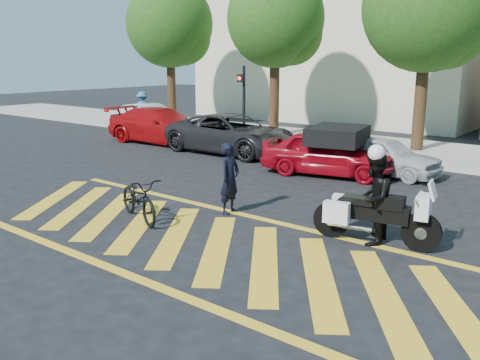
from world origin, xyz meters
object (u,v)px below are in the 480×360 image
Objects in this scene: officer_bike at (230,178)px; parked_far_left at (149,119)px; bicycle at (139,198)px; red_convertible at (328,153)px; parked_mid_right at (383,156)px; officer_moto at (374,198)px; parked_left at (161,126)px; police_motorcycle at (373,214)px; parked_mid_left at (232,134)px.

parked_far_left is at bearing 51.01° from officer_bike.
officer_bike reaches higher than bicycle.
red_convertible is 1.14× the size of parked_mid_right.
officer_moto is 6.23m from parked_mid_right.
parked_far_left is (-10.97, 7.38, -0.12)m from officer_bike.
officer_bike is 0.92× the size of officer_moto.
parked_left is at bearing 50.30° from officer_bike.
police_motorcycle is at bearing -112.79° from parked_far_left.
bicycle is at bearing -169.16° from police_motorcycle.
police_motorcycle is (4.64, 1.81, 0.09)m from bicycle.
parked_left is 1.44× the size of parked_mid_right.
parked_far_left is 1.22× the size of parked_mid_right.
bicycle is 4.98m from police_motorcycle.
police_motorcycle is at bearing -48.84° from bicycle.
parked_mid_left is (-4.64, 1.09, 0.05)m from red_convertible.
police_motorcycle is 6.24m from parked_mid_right.
parked_mid_right is at bearing 2.61° from bicycle.
officer_bike is at bearing -141.38° from parked_mid_left.
bicycle is 7.98m from parked_mid_right.
parked_mid_left is at bearing 33.75° from officer_bike.
parked_mid_right is (-2.27, 5.81, 0.01)m from police_motorcycle.
parked_far_left is 0.84× the size of parked_left.
bicycle is at bearing 158.65° from red_convertible.
parked_mid_left is at bearing 64.79° from red_convertible.
police_motorcycle reaches higher than bicycle.
parked_left is 0.96× the size of parked_mid_left.
parked_far_left is at bearing 77.01° from parked_mid_left.
officer_bike reaches higher than parked_far_left.
police_motorcycle is at bearing -155.25° from parked_mid_right.
police_motorcycle is 10.06m from parked_mid_left.
bicycle is 0.77× the size of police_motorcycle.
parked_mid_right is at bearing 100.96° from police_motorcycle.
red_convertible is 11.09m from parked_far_left.
police_motorcycle is 0.48× the size of parked_left.
parked_mid_right is (9.78, 0.00, -0.14)m from parked_left.
officer_moto reaches higher than bicycle.
police_motorcycle is 16.08m from parked_far_left.
police_motorcycle is 0.46× the size of parked_mid_left.
officer_moto is at bearing 146.85° from police_motorcycle.
bicycle is 0.44× the size of parked_far_left.
officer_bike is 0.32× the size of parked_left.
bicycle is (-1.24, -1.63, -0.33)m from officer_bike.
red_convertible is at bearing -99.12° from parked_far_left.
officer_bike is at bearing 169.97° from red_convertible.
officer_bike is 2.08m from bicycle.
parked_mid_right is (12.10, -1.40, -0.11)m from parked_far_left.
parked_left is at bearing 89.81° from parked_mid_left.
bicycle is at bearing -128.97° from parked_far_left.
officer_moto is at bearing -155.37° from parked_mid_right.
parked_mid_left reaches higher than parked_mid_right.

